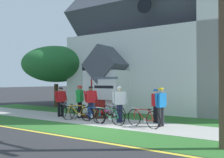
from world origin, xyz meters
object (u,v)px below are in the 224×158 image
(bicycle_blue, at_px, (143,118))
(bicycle_orange, at_px, (78,113))
(cyclist_in_red_jersey, at_px, (91,100))
(bicycle_green, at_px, (113,113))
(cyclist_in_yellow_jersey, at_px, (156,103))
(cyclist_in_blue_jersey, at_px, (61,99))
(cyclist_in_orange_jersey, at_px, (80,99))
(cyclist_in_green_jersey, at_px, (161,104))
(bicycle_yellow, at_px, (108,116))
(cyclist_in_white_jersey, at_px, (120,101))
(yard_deciduous_tree, at_px, (56,64))
(church_sign, at_px, (104,90))
(bicycle_red, at_px, (93,114))
(bicycle_white, at_px, (68,111))

(bicycle_blue, distance_m, bicycle_orange, 3.57)
(bicycle_blue, relative_size, cyclist_in_red_jersey, 1.03)
(bicycle_green, relative_size, cyclist_in_yellow_jersey, 1.09)
(bicycle_green, distance_m, bicycle_blue, 2.19)
(cyclist_in_blue_jersey, height_order, cyclist_in_orange_jersey, cyclist_in_orange_jersey)
(bicycle_green, height_order, cyclist_in_green_jersey, cyclist_in_green_jersey)
(cyclist_in_blue_jersey, relative_size, cyclist_in_orange_jersey, 0.94)
(bicycle_yellow, height_order, cyclist_in_white_jersey, cyclist_in_white_jersey)
(bicycle_orange, relative_size, yard_deciduous_tree, 0.32)
(bicycle_orange, relative_size, cyclist_in_orange_jersey, 0.96)
(yard_deciduous_tree, bearing_deg, cyclist_in_red_jersey, -30.06)
(bicycle_blue, bearing_deg, cyclist_in_orange_jersey, 171.54)
(cyclist_in_orange_jersey, bearing_deg, cyclist_in_blue_jersey, -172.77)
(cyclist_in_red_jersey, relative_size, cyclist_in_orange_jersey, 0.98)
(church_sign, xyz_separation_m, bicycle_red, (1.04, -2.40, -1.07))
(church_sign, relative_size, bicycle_green, 1.27)
(bicycle_yellow, relative_size, bicycle_white, 1.06)
(bicycle_white, relative_size, yard_deciduous_tree, 0.33)
(bicycle_white, xyz_separation_m, cyclist_in_blue_jersey, (-0.73, 0.19, 0.58))
(bicycle_blue, bearing_deg, church_sign, 147.90)
(church_sign, height_order, cyclist_in_green_jersey, church_sign)
(cyclist_in_red_jersey, distance_m, cyclist_in_yellow_jersey, 3.40)
(cyclist_in_white_jersey, bearing_deg, cyclist_in_green_jersey, 1.38)
(bicycle_yellow, distance_m, cyclist_in_white_jersey, 0.96)
(bicycle_yellow, relative_size, cyclist_in_yellow_jersey, 1.12)
(bicycle_yellow, relative_size, cyclist_in_blue_jersey, 1.10)
(bicycle_red, bearing_deg, cyclist_in_green_jersey, 11.42)
(bicycle_yellow, xyz_separation_m, bicycle_red, (-0.96, 0.12, -0.00))
(bicycle_orange, height_order, cyclist_in_orange_jersey, cyclist_in_orange_jersey)
(bicycle_green, bearing_deg, cyclist_in_red_jersey, -173.60)
(cyclist_in_red_jersey, height_order, cyclist_in_orange_jersey, cyclist_in_orange_jersey)
(bicycle_green, distance_m, cyclist_in_white_jersey, 0.92)
(bicycle_red, bearing_deg, bicycle_green, 60.38)
(cyclist_in_orange_jersey, bearing_deg, bicycle_orange, -57.03)
(cyclist_in_orange_jersey, bearing_deg, cyclist_in_white_jersey, -3.13)
(bicycle_green, relative_size, yard_deciduous_tree, 0.34)
(bicycle_red, bearing_deg, cyclist_in_white_jersey, 27.73)
(cyclist_in_red_jersey, height_order, yard_deciduous_tree, yard_deciduous_tree)
(cyclist_in_blue_jersey, bearing_deg, bicycle_yellow, -10.80)
(bicycle_white, bearing_deg, cyclist_in_green_jersey, 2.87)
(cyclist_in_yellow_jersey, relative_size, yard_deciduous_tree, 0.31)
(cyclist_in_red_jersey, height_order, cyclist_in_green_jersey, cyclist_in_red_jersey)
(bicycle_orange, xyz_separation_m, cyclist_in_red_jersey, (0.24, 0.75, 0.63))
(bicycle_orange, height_order, yard_deciduous_tree, yard_deciduous_tree)
(bicycle_red, height_order, cyclist_in_blue_jersey, cyclist_in_blue_jersey)
(bicycle_blue, bearing_deg, yard_deciduous_tree, 155.97)
(bicycle_white, xyz_separation_m, cyclist_in_green_jersey, (5.08, 0.25, 0.61))
(bicycle_orange, distance_m, cyclist_in_orange_jersey, 1.03)
(church_sign, height_order, yard_deciduous_tree, yard_deciduous_tree)
(bicycle_yellow, height_order, cyclist_in_orange_jersey, cyclist_in_orange_jersey)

